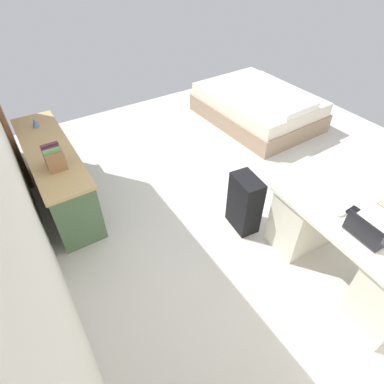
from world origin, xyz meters
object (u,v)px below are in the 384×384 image
Objects in this scene: credenza at (57,175)px; cell_phone_by_mouse at (353,211)px; desk at (345,249)px; laptop at (365,233)px; figurine_small at (35,122)px; bed at (258,107)px; suitcase_black at (245,203)px; computer_mouse at (341,213)px.

credenza and cell_phone_by_mouse have the same top height.
laptop reaches higher than desk.
figurine_small is (3.17, 1.81, 0.02)m from laptop.
desk is 0.76× the size of bed.
computer_mouse is (-0.85, -0.30, 0.41)m from suitcase_black.
credenza is 16.36× the size of figurine_small.
laptop is at bearing -161.08° from suitcase_black.
desk is at bearing -147.96° from figurine_small.
figurine_small reaches higher than credenza.
cell_phone_by_mouse is at bearing -145.96° from figurine_small.
cell_phone_by_mouse is at bearing 153.56° from bed.
cell_phone_by_mouse is (0.23, -0.18, -0.04)m from laptop.
figurine_small is at bearing 31.42° from cell_phone_by_mouse.
cell_phone_by_mouse reaches higher than suitcase_black.
laptop is (-1.11, -0.24, 0.44)m from suitcase_black.
credenza is 0.93× the size of bed.
credenza is 3.02m from computer_mouse.
bed is at bearing -26.81° from desk.
bed is 2.98m from cell_phone_by_mouse.
laptop reaches higher than computer_mouse.
suitcase_black reaches higher than bed.
computer_mouse reaches higher than cell_phone_by_mouse.
figurine_small is (0.55, 0.00, 0.42)m from credenza.
desk is 3.14m from credenza.
laptop is at bearing -150.30° from figurine_small.
figurine_small reaches higher than cell_phone_by_mouse.
bed is at bearing -95.26° from figurine_small.
laptop is at bearing 140.84° from desk.
laptop is 3.20× the size of computer_mouse.
figurine_small is at bearing 35.25° from computer_mouse.
suitcase_black is at bearing -142.84° from figurine_small.
bed is at bearing -27.41° from laptop.
desk is at bearing 153.19° from bed.
computer_mouse reaches higher than bed.
computer_mouse is (-2.35, -1.86, 0.37)m from credenza.
suitcase_black is 1.05m from cell_phone_by_mouse.
suitcase_black is (-1.51, -1.56, -0.04)m from credenza.
desk is 2.24× the size of suitcase_black.
laptop reaches higher than suitcase_black.
laptop is 2.35× the size of cell_phone_by_mouse.
figurine_small is (2.91, 1.86, 0.05)m from computer_mouse.
cell_phone_by_mouse is at bearing -147.86° from suitcase_black.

